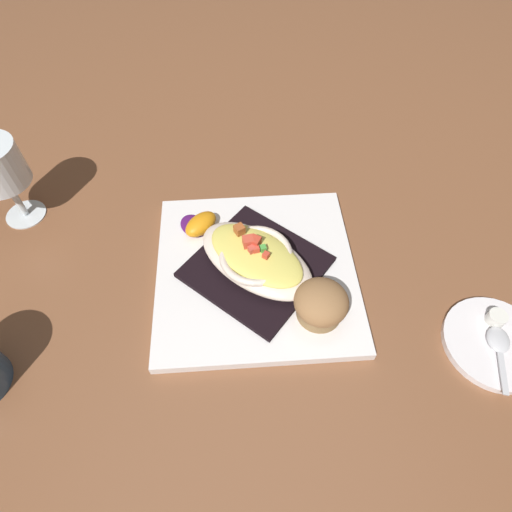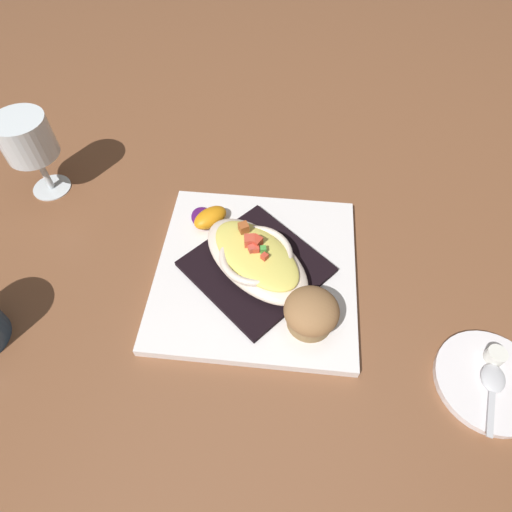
{
  "view_description": "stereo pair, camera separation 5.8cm",
  "coord_description": "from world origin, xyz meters",
  "px_view_note": "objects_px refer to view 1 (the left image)",
  "views": [
    {
      "loc": [
        0.34,
        -0.04,
        0.52
      ],
      "look_at": [
        0.0,
        0.0,
        0.04
      ],
      "focal_mm": 30.0,
      "sensor_mm": 36.0,
      "label": 1
    },
    {
      "loc": [
        0.34,
        0.01,
        0.52
      ],
      "look_at": [
        0.0,
        0.0,
        0.04
      ],
      "focal_mm": 30.0,
      "sensor_mm": 36.0,
      "label": 2
    }
  ],
  "objects_px": {
    "creamer_saucer": "(495,343)",
    "creamer_cup_0": "(496,318)",
    "muffin": "(321,304)",
    "square_plate": "(256,271)",
    "gratin_dish": "(256,257)",
    "spoon": "(499,342)",
    "orange_garnish": "(199,224)"
  },
  "relations": [
    {
      "from": "spoon",
      "to": "square_plate",
      "type": "bearing_deg",
      "value": -117.65
    },
    {
      "from": "square_plate",
      "to": "muffin",
      "type": "relative_size",
      "value": 4.01
    },
    {
      "from": "spoon",
      "to": "creamer_cup_0",
      "type": "relative_size",
      "value": 3.81
    },
    {
      "from": "gratin_dish",
      "to": "orange_garnish",
      "type": "bearing_deg",
      "value": -137.95
    },
    {
      "from": "creamer_cup_0",
      "to": "square_plate",
      "type": "bearing_deg",
      "value": -111.85
    },
    {
      "from": "muffin",
      "to": "orange_garnish",
      "type": "height_order",
      "value": "muffin"
    },
    {
      "from": "muffin",
      "to": "spoon",
      "type": "xyz_separation_m",
      "value": [
        0.07,
        0.22,
        -0.02
      ]
    },
    {
      "from": "spoon",
      "to": "gratin_dish",
      "type": "bearing_deg",
      "value": -117.67
    },
    {
      "from": "creamer_cup_0",
      "to": "creamer_saucer",
      "type": "bearing_deg",
      "value": -18.85
    },
    {
      "from": "square_plate",
      "to": "creamer_cup_0",
      "type": "distance_m",
      "value": 0.32
    },
    {
      "from": "square_plate",
      "to": "creamer_saucer",
      "type": "height_order",
      "value": "square_plate"
    },
    {
      "from": "square_plate",
      "to": "gratin_dish",
      "type": "height_order",
      "value": "gratin_dish"
    },
    {
      "from": "creamer_cup_0",
      "to": "spoon",
      "type": "bearing_deg",
      "value": -18.85
    },
    {
      "from": "square_plate",
      "to": "orange_garnish",
      "type": "height_order",
      "value": "orange_garnish"
    },
    {
      "from": "creamer_saucer",
      "to": "gratin_dish",
      "type": "bearing_deg",
      "value": -117.04
    },
    {
      "from": "gratin_dish",
      "to": "creamer_cup_0",
      "type": "distance_m",
      "value": 0.32
    },
    {
      "from": "square_plate",
      "to": "creamer_saucer",
      "type": "xyz_separation_m",
      "value": [
        0.15,
        0.29,
        -0.0
      ]
    },
    {
      "from": "muffin",
      "to": "creamer_saucer",
      "type": "height_order",
      "value": "muffin"
    },
    {
      "from": "gratin_dish",
      "to": "creamer_saucer",
      "type": "height_order",
      "value": "gratin_dish"
    },
    {
      "from": "gratin_dish",
      "to": "muffin",
      "type": "relative_size",
      "value": 2.76
    },
    {
      "from": "square_plate",
      "to": "gratin_dish",
      "type": "bearing_deg",
      "value": -158.98
    },
    {
      "from": "creamer_saucer",
      "to": "creamer_cup_0",
      "type": "bearing_deg",
      "value": 161.15
    },
    {
      "from": "orange_garnish",
      "to": "creamer_cup_0",
      "type": "distance_m",
      "value": 0.43
    },
    {
      "from": "orange_garnish",
      "to": "spoon",
      "type": "xyz_separation_m",
      "value": [
        0.24,
        0.36,
        -0.01
      ]
    },
    {
      "from": "creamer_cup_0",
      "to": "muffin",
      "type": "bearing_deg",
      "value": -99.57
    },
    {
      "from": "gratin_dish",
      "to": "creamer_cup_0",
      "type": "xyz_separation_m",
      "value": [
        0.12,
        0.3,
        -0.02
      ]
    },
    {
      "from": "square_plate",
      "to": "spoon",
      "type": "distance_m",
      "value": 0.33
    },
    {
      "from": "square_plate",
      "to": "spoon",
      "type": "xyz_separation_m",
      "value": [
        0.15,
        0.29,
        0.01
      ]
    },
    {
      "from": "square_plate",
      "to": "orange_garnish",
      "type": "xyz_separation_m",
      "value": [
        -0.08,
        -0.08,
        0.02
      ]
    },
    {
      "from": "gratin_dish",
      "to": "orange_garnish",
      "type": "relative_size",
      "value": 2.73
    },
    {
      "from": "muffin",
      "to": "orange_garnish",
      "type": "xyz_separation_m",
      "value": [
        -0.17,
        -0.15,
        -0.01
      ]
    },
    {
      "from": "orange_garnish",
      "to": "creamer_saucer",
      "type": "height_order",
      "value": "orange_garnish"
    }
  ]
}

